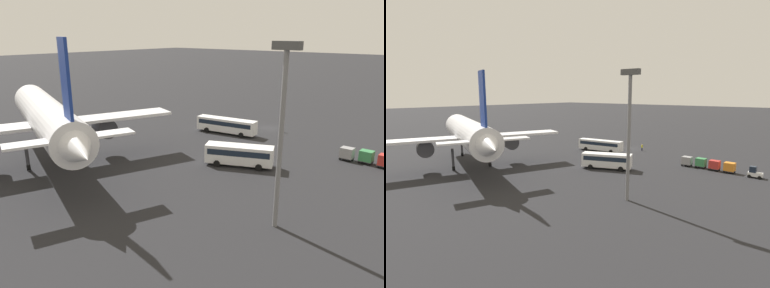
{
  "view_description": "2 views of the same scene",
  "coord_description": "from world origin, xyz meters",
  "views": [
    {
      "loc": [
        -36.92,
        69.2,
        19.52
      ],
      "look_at": [
        -1.76,
        27.4,
        3.12
      ],
      "focal_mm": 35.0,
      "sensor_mm": 36.0,
      "label": 1
    },
    {
      "loc": [
        -43.01,
        73.02,
        15.5
      ],
      "look_at": [
        -1.98,
        25.9,
        4.82
      ],
      "focal_mm": 28.0,
      "sensor_mm": 36.0,
      "label": 2
    }
  ],
  "objects": [
    {
      "name": "light_pole",
      "position": [
        -20.96,
        36.76,
        11.4
      ],
      "size": [
        2.8,
        0.7,
        18.74
      ],
      "color": "slate",
      "rests_on": "ground"
    },
    {
      "name": "cargo_cart_grey",
      "position": [
        -19.57,
        10.52,
        1.19
      ],
      "size": [
        2.03,
        1.73,
        2.06
      ],
      "rotation": [
        0.0,
        0.0,
        -0.02
      ],
      "color": "#38383D",
      "rests_on": "ground"
    },
    {
      "name": "ground_plane",
      "position": [
        0.0,
        0.0,
        0.0
      ],
      "size": [
        600.0,
        600.0,
        0.0
      ],
      "primitive_type": "plane",
      "color": "#232326"
    },
    {
      "name": "worker_person",
      "position": [
        -3.61,
        1.23,
        0.87
      ],
      "size": [
        0.38,
        0.38,
        1.74
      ],
      "color": "#1E1E2D",
      "rests_on": "ground"
    },
    {
      "name": "shuttle_bus_near",
      "position": [
        4.4,
        9.41,
        1.84
      ],
      "size": [
        12.48,
        4.3,
        3.05
      ],
      "rotation": [
        0.0,
        0.0,
        0.15
      ],
      "color": "white",
      "rests_on": "ground"
    },
    {
      "name": "airplane",
      "position": [
        14.66,
        41.32,
        7.16
      ],
      "size": [
        43.75,
        36.96,
        19.02
      ],
      "rotation": [
        0.0,
        0.0,
        -0.35
      ],
      "color": "silver",
      "rests_on": "ground"
    },
    {
      "name": "shuttle_bus_far",
      "position": [
        -7.91,
        23.63,
        1.92
      ],
      "size": [
        10.36,
        6.61,
        3.2
      ],
      "rotation": [
        0.0,
        0.0,
        0.42
      ],
      "color": "white",
      "rests_on": "ground"
    },
    {
      "name": "cargo_cart_green",
      "position": [
        -22.39,
        10.17,
        1.19
      ],
      "size": [
        2.03,
        1.73,
        2.06
      ],
      "rotation": [
        0.0,
        0.0,
        -0.02
      ],
      "color": "#38383D",
      "rests_on": "ground"
    }
  ]
}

